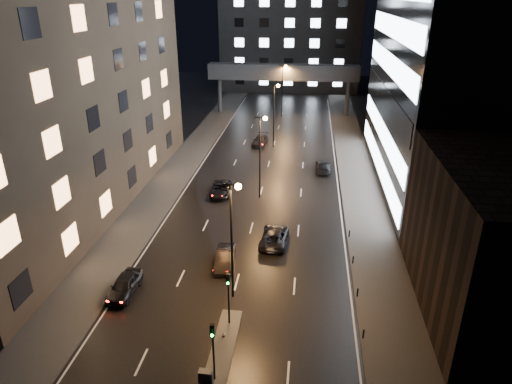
% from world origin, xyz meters
% --- Properties ---
extents(ground, '(160.00, 160.00, 0.00)m').
position_xyz_m(ground, '(0.00, 40.00, 0.00)').
color(ground, black).
rests_on(ground, ground).
extents(sidewalk_left, '(5.00, 110.00, 0.15)m').
position_xyz_m(sidewalk_left, '(-12.50, 35.00, 0.07)').
color(sidewalk_left, '#383533').
rests_on(sidewalk_left, ground).
extents(sidewalk_right, '(5.00, 110.00, 0.15)m').
position_xyz_m(sidewalk_right, '(12.50, 35.00, 0.07)').
color(sidewalk_right, '#383533').
rests_on(sidewalk_right, ground).
extents(building_left, '(15.00, 48.00, 40.00)m').
position_xyz_m(building_left, '(-22.50, 24.00, 20.00)').
color(building_left, '#2D2319').
rests_on(building_left, ground).
extents(building_right_low, '(10.00, 18.00, 12.00)m').
position_xyz_m(building_right_low, '(20.00, 9.00, 6.00)').
color(building_right_low, black).
rests_on(building_right_low, ground).
extents(building_far, '(34.00, 14.00, 25.00)m').
position_xyz_m(building_far, '(0.00, 98.00, 12.50)').
color(building_far, '#333335').
rests_on(building_far, ground).
extents(skybridge, '(30.00, 3.00, 10.00)m').
position_xyz_m(skybridge, '(0.00, 70.00, 8.34)').
color(skybridge, '#333335').
rests_on(skybridge, ground).
extents(median_island, '(1.60, 8.00, 0.15)m').
position_xyz_m(median_island, '(0.30, 2.00, 0.07)').
color(median_island, '#383533').
rests_on(median_island, ground).
extents(traffic_signal_near, '(0.28, 0.34, 4.40)m').
position_xyz_m(traffic_signal_near, '(0.30, 4.49, 3.09)').
color(traffic_signal_near, black).
rests_on(traffic_signal_near, median_island).
extents(traffic_signal_far, '(0.28, 0.34, 4.40)m').
position_xyz_m(traffic_signal_far, '(0.30, -1.01, 3.09)').
color(traffic_signal_far, black).
rests_on(traffic_signal_far, median_island).
extents(bollard_row, '(0.12, 25.12, 0.90)m').
position_xyz_m(bollard_row, '(10.20, 6.50, 0.45)').
color(bollard_row, black).
rests_on(bollard_row, ground).
extents(streetlight_near, '(1.45, 0.50, 10.15)m').
position_xyz_m(streetlight_near, '(0.16, 8.00, 6.50)').
color(streetlight_near, black).
rests_on(streetlight_near, ground).
extents(streetlight_mid_a, '(1.45, 0.50, 10.15)m').
position_xyz_m(streetlight_mid_a, '(0.16, 28.00, 6.50)').
color(streetlight_mid_a, black).
rests_on(streetlight_mid_a, ground).
extents(streetlight_mid_b, '(1.45, 0.50, 10.15)m').
position_xyz_m(streetlight_mid_b, '(0.16, 48.00, 6.50)').
color(streetlight_mid_b, black).
rests_on(streetlight_mid_b, ground).
extents(streetlight_far, '(1.45, 0.50, 10.15)m').
position_xyz_m(streetlight_far, '(0.16, 68.00, 6.50)').
color(streetlight_far, black).
rests_on(streetlight_far, ground).
extents(car_away_a, '(1.95, 4.64, 1.57)m').
position_xyz_m(car_away_a, '(-9.00, 7.31, 0.78)').
color(car_away_a, black).
rests_on(car_away_a, ground).
extents(car_away_b, '(1.91, 4.67, 1.51)m').
position_xyz_m(car_away_b, '(-1.50, 12.55, 0.75)').
color(car_away_b, black).
rests_on(car_away_b, ground).
extents(car_away_c, '(2.71, 5.29, 1.43)m').
position_xyz_m(car_away_c, '(-4.91, 28.32, 0.71)').
color(car_away_c, black).
rests_on(car_away_c, ground).
extents(car_away_d, '(2.55, 5.27, 1.48)m').
position_xyz_m(car_away_d, '(-2.24, 48.85, 0.74)').
color(car_away_d, black).
rests_on(car_away_d, ground).
extents(car_toward_a, '(2.84, 5.63, 1.53)m').
position_xyz_m(car_toward_a, '(2.69, 17.13, 0.76)').
color(car_toward_a, black).
rests_on(car_toward_a, ground).
extents(car_toward_b, '(2.08, 5.02, 1.45)m').
position_xyz_m(car_toward_b, '(7.82, 37.95, 0.73)').
color(car_toward_b, black).
rests_on(car_toward_b, ground).
extents(utility_cabinet, '(0.90, 0.50, 1.32)m').
position_xyz_m(utility_cabinet, '(-0.10, -1.70, 0.81)').
color(utility_cabinet, '#454547').
rests_on(utility_cabinet, median_island).
extents(cone_a, '(0.41, 0.41, 0.46)m').
position_xyz_m(cone_a, '(0.14, 3.00, 0.23)').
color(cone_a, orange).
rests_on(cone_a, ground).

